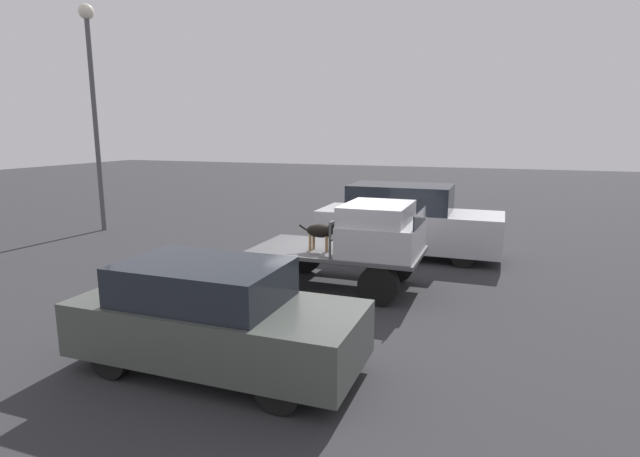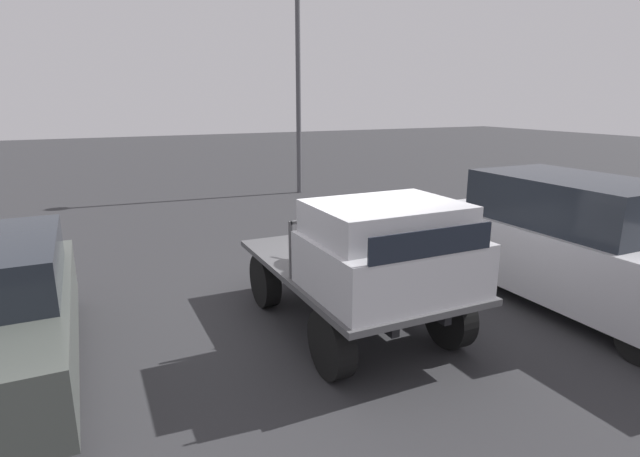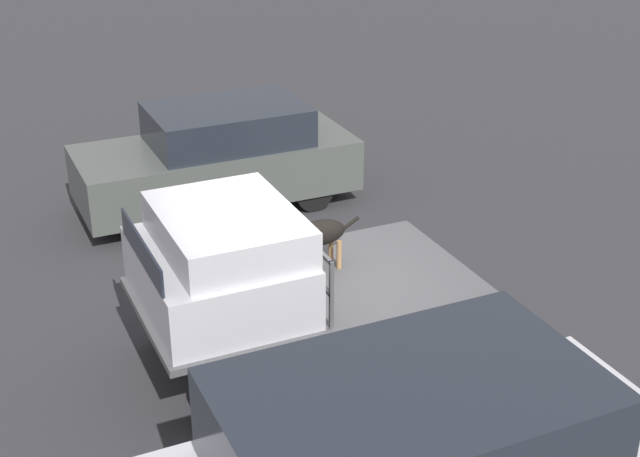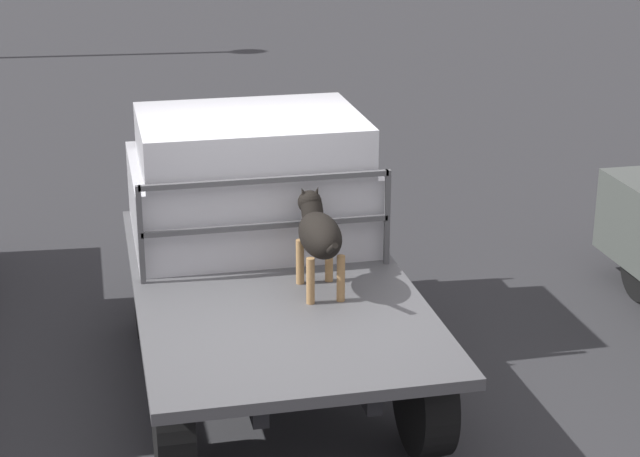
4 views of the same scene
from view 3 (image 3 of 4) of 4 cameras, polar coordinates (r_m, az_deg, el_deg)
name	(u,v)px [view 3 (image 3 of 4)]	position (r m, az deg, el deg)	size (l,w,h in m)	color
ground_plane	(307,352)	(10.31, -0.84, -7.90)	(80.00, 80.00, 0.00)	#2D2D30
flatbed_truck	(307,305)	(9.98, -0.86, -4.89)	(3.68, 2.03, 0.88)	black
truck_cab	(221,261)	(9.32, -6.33, -2.09)	(1.59, 1.91, 1.05)	#B7B7BC
truck_headboard	(295,246)	(9.57, -1.64, -1.11)	(0.04, 1.91, 0.76)	#4C4C4F
dog	(316,234)	(9.99, -0.28, -0.33)	(0.97, 0.29, 0.70)	#9E7547
parked_sedan	(219,157)	(13.75, -6.48, 4.54)	(4.20, 1.75, 1.60)	black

